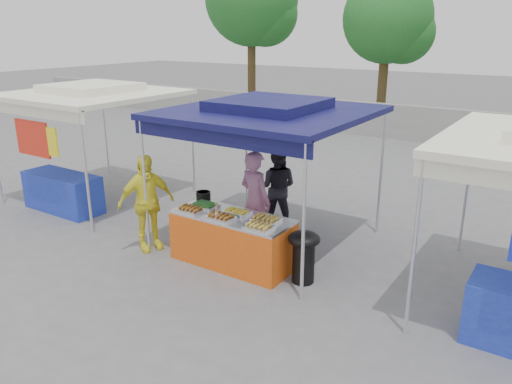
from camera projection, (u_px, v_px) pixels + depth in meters
The scene contains 22 objects.
ground_plane at pixel (236, 261), 8.31m from camera, with size 80.00×80.00×0.00m, color slate.
back_wall at pixel (425, 125), 16.85m from camera, with size 40.00×0.25×1.20m, color gray.
main_canopy at pixel (268, 111), 8.34m from camera, with size 3.20×3.20×2.57m.
neighbor_stall_left at pixel (79, 132), 10.62m from camera, with size 3.20×3.20×2.57m.
tree_0 at pixel (255, 2), 21.54m from camera, with size 4.05×4.05×6.96m.
tree_1 at pixel (391, 22), 18.60m from camera, with size 3.41×3.33×5.73m.
vendor_table at pixel (232, 240), 8.10m from camera, with size 2.00×0.80×0.85m.
food_tray_fl at pixel (190, 210), 8.11m from camera, with size 0.42×0.30×0.07m.
food_tray_fm at pixel (220, 217), 7.79m from camera, with size 0.42×0.30×0.07m.
food_tray_fr at pixel (259, 227), 7.41m from camera, with size 0.42×0.30×0.07m.
food_tray_bl at pixel (205, 205), 8.32m from camera, with size 0.42×0.30×0.07m.
food_tray_bm at pixel (237, 212), 8.02m from camera, with size 0.42×0.30×0.07m.
food_tray_br at pixel (266, 219), 7.70m from camera, with size 0.42×0.30×0.07m.
cooking_pot at pixel (203, 196), 8.67m from camera, with size 0.25×0.25×0.15m, color black.
skewer_cup at pixel (216, 216), 7.81m from camera, with size 0.07×0.07×0.09m, color silver.
wok_burner at pixel (304, 252), 7.49m from camera, with size 0.49×0.49×0.82m.
crate_left at pixel (229, 238), 8.82m from camera, with size 0.51×0.36×0.31m, color #162ABA.
crate_right at pixel (270, 245), 8.59m from camera, with size 0.47×0.33×0.28m, color #162ABA.
crate_stacked at pixel (270, 230), 8.51m from camera, with size 0.46×0.32×0.27m, color #162ABA.
vendor_woman at pixel (255, 201), 8.52m from camera, with size 0.64×0.42×1.77m, color #9D648A.
helper_man at pixel (277, 187), 9.56m from camera, with size 0.78×0.61×1.60m, color #222228.
customer_person at pixel (146, 203), 8.54m from camera, with size 1.00×0.41×1.70m, color #FFF438.
Camera 1 is at (4.42, -6.11, 3.69)m, focal length 35.00 mm.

